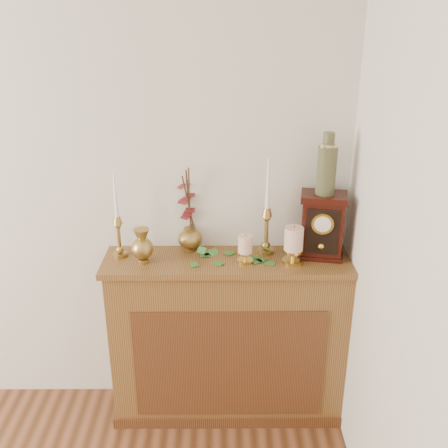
{
  "coord_description": "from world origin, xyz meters",
  "views": [
    {
      "loc": [
        1.37,
        -0.21,
        2.09
      ],
      "look_at": [
        1.38,
        2.05,
        1.14
      ],
      "focal_mm": 42.0,
      "sensor_mm": 36.0,
      "label": 1
    }
  ],
  "objects_px": {
    "bud_vase": "(142,246)",
    "ceramic_vase": "(327,167)",
    "candlestick_left": "(118,230)",
    "ginger_jar": "(188,210)",
    "mantel_clock": "(322,226)",
    "candlestick_center": "(267,223)"
  },
  "relations": [
    {
      "from": "bud_vase",
      "to": "ceramic_vase",
      "type": "xyz_separation_m",
      "value": [
        0.87,
        0.07,
        0.37
      ]
    },
    {
      "from": "ceramic_vase",
      "to": "candlestick_left",
      "type": "bearing_deg",
      "value": 179.98
    },
    {
      "from": "candlestick_left",
      "to": "ginger_jar",
      "type": "xyz_separation_m",
      "value": [
        0.33,
        0.11,
        0.06
      ]
    },
    {
      "from": "ginger_jar",
      "to": "mantel_clock",
      "type": "xyz_separation_m",
      "value": [
        0.66,
        -0.11,
        -0.04
      ]
    },
    {
      "from": "mantel_clock",
      "to": "ceramic_vase",
      "type": "bearing_deg",
      "value": 90.0
    },
    {
      "from": "candlestick_center",
      "to": "ceramic_vase",
      "type": "xyz_separation_m",
      "value": [
        0.27,
        -0.04,
        0.3
      ]
    },
    {
      "from": "candlestick_center",
      "to": "ginger_jar",
      "type": "relative_size",
      "value": 1.1
    },
    {
      "from": "candlestick_left",
      "to": "ginger_jar",
      "type": "height_order",
      "value": "ginger_jar"
    },
    {
      "from": "ginger_jar",
      "to": "ceramic_vase",
      "type": "distance_m",
      "value": 0.72
    },
    {
      "from": "candlestick_center",
      "to": "mantel_clock",
      "type": "relative_size",
      "value": 1.5
    },
    {
      "from": "candlestick_center",
      "to": "bud_vase",
      "type": "distance_m",
      "value": 0.62
    },
    {
      "from": "bud_vase",
      "to": "ginger_jar",
      "type": "bearing_deg",
      "value": 39.62
    },
    {
      "from": "mantel_clock",
      "to": "ceramic_vase",
      "type": "relative_size",
      "value": 1.11
    },
    {
      "from": "ginger_jar",
      "to": "candlestick_center",
      "type": "bearing_deg",
      "value": -10.75
    },
    {
      "from": "candlestick_center",
      "to": "ceramic_vase",
      "type": "relative_size",
      "value": 1.67
    },
    {
      "from": "candlestick_left",
      "to": "candlestick_center",
      "type": "distance_m",
      "value": 0.73
    },
    {
      "from": "candlestick_center",
      "to": "ceramic_vase",
      "type": "height_order",
      "value": "ceramic_vase"
    },
    {
      "from": "candlestick_center",
      "to": "mantel_clock",
      "type": "distance_m",
      "value": 0.27
    },
    {
      "from": "bud_vase",
      "to": "mantel_clock",
      "type": "relative_size",
      "value": 0.53
    },
    {
      "from": "ginger_jar",
      "to": "candlestick_left",
      "type": "bearing_deg",
      "value": -161.8
    },
    {
      "from": "bud_vase",
      "to": "ceramic_vase",
      "type": "distance_m",
      "value": 0.95
    },
    {
      "from": "candlestick_left",
      "to": "mantel_clock",
      "type": "distance_m",
      "value": 0.99
    }
  ]
}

